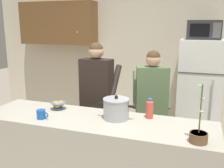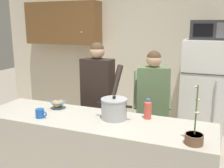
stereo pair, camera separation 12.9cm
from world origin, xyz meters
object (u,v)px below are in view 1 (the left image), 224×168
Objects in this scene: microwave at (204,30)px; bottle_near_edge at (150,109)px; bread_bowl at (58,105)px; person_near_pot at (97,89)px; refrigerator at (199,93)px; person_by_sink at (152,97)px; potted_orchid at (199,135)px; coffee_mug at (41,114)px; cooking_pot at (116,109)px.

bottle_near_edge is at bearing -106.19° from microwave.
person_near_pot is at bearing 69.27° from bread_bowl.
refrigerator is 3.43× the size of microwave.
person_near_pot is 1.06× the size of person_by_sink.
bottle_near_edge is at bearing 3.56° from bread_bowl.
refrigerator is 7.79× the size of bottle_near_edge.
person_near_pot is 1.63m from potted_orchid.
bread_bowl is 1.58m from potted_orchid.
bottle_near_edge reaches higher than coffee_mug.
person_near_pot reaches higher than bread_bowl.
refrigerator is at bearing 60.90° from person_by_sink.
refrigerator reaches higher than person_by_sink.
microwave is 0.97× the size of potted_orchid.
cooking_pot is at bearing -53.85° from person_near_pot.
refrigerator is 3.32× the size of potted_orchid.
person_near_pot reaches higher than person_by_sink.
person_by_sink is 4.09× the size of cooking_pot.
cooking_pot is 2.91× the size of coffee_mug.
microwave is at bearing 48.02° from bread_bowl.
cooking_pot is 0.77m from coffee_mug.
potted_orchid is at bearing -89.26° from refrigerator.
coffee_mug is 1.54m from potted_orchid.
coffee_mug is 0.26× the size of potted_orchid.
cooking_pot is 0.87m from potted_orchid.
cooking_pot reaches higher than bread_bowl.
cooking_pot is at bearing 159.82° from potted_orchid.
bread_bowl is at bearing -176.44° from bottle_near_edge.
microwave reaches higher than bread_bowl.
microwave reaches higher than person_near_pot.
refrigerator reaches higher than bottle_near_edge.
bread_bowl is (-0.95, -0.69, 0.01)m from person_by_sink.
person_by_sink is (-0.56, -0.99, -0.82)m from microwave.
person_near_pot reaches higher than cooking_pot.
bottle_near_edge is at bearing 20.23° from coffee_mug.
cooking_pot is at bearing -5.42° from bread_bowl.
cooking_pot is at bearing 19.18° from coffee_mug.
bread_bowl is at bearing -110.73° from person_near_pot.
microwave reaches higher than potted_orchid.
microwave reaches higher than person_by_sink.
person_near_pot reaches higher than potted_orchid.
refrigerator is 1.71m from bottle_near_edge.
bread_bowl is at bearing -143.97° from person_by_sink.
bottle_near_edge is (0.32, 0.13, -0.01)m from cooking_pot.
cooking_pot is (-0.79, -1.77, 0.21)m from refrigerator.
bread_bowl is at bearing -131.98° from microwave.
coffee_mug is (-0.73, -0.25, -0.06)m from cooking_pot.
person_near_pot reaches higher than bottle_near_edge.
potted_orchid is (0.81, -0.30, -0.04)m from cooking_pot.
potted_orchid is at bearing -41.17° from bottle_near_edge.
bottle_near_edge is (1.04, 0.06, 0.05)m from bread_bowl.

